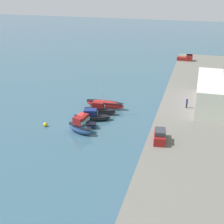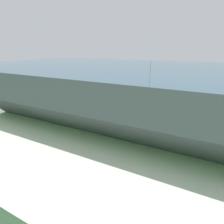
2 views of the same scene
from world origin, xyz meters
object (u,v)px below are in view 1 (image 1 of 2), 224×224
(moored_boat_0, at_px, (105,104))
(mooring_buoy_0, at_px, (45,124))
(pickup_truck_1, at_px, (186,58))
(person_on_quay, at_px, (187,103))
(moored_boat_1, at_px, (100,110))
(moored_boat_4, at_px, (80,127))
(moored_boat_2, at_px, (92,116))
(parked_car_0, at_px, (160,136))
(moored_boat_3, at_px, (84,122))

(moored_boat_0, height_order, mooring_buoy_0, moored_boat_0)
(pickup_truck_1, distance_m, mooring_buoy_0, 56.63)
(person_on_quay, distance_m, mooring_buoy_0, 28.21)
(moored_boat_1, distance_m, moored_boat_4, 9.00)
(mooring_buoy_0, bearing_deg, person_on_quay, 116.94)
(pickup_truck_1, bearing_deg, mooring_buoy_0, -22.55)
(moored_boat_1, height_order, moored_boat_2, moored_boat_1)
(moored_boat_0, bearing_deg, moored_boat_4, -1.60)
(pickup_truck_1, bearing_deg, moored_boat_0, -18.67)
(parked_car_0, bearing_deg, moored_boat_1, 135.13)
(moored_boat_4, bearing_deg, moored_boat_0, -164.90)
(moored_boat_0, height_order, moored_boat_2, moored_boat_2)
(moored_boat_0, height_order, moored_boat_1, moored_boat_1)
(moored_boat_3, relative_size, parked_car_0, 1.24)
(moored_boat_3, height_order, person_on_quay, person_on_quay)
(moored_boat_1, xyz_separation_m, moored_boat_3, (6.25, -1.04, -0.08))
(moored_boat_1, distance_m, moored_boat_2, 3.24)
(moored_boat_3, relative_size, mooring_buoy_0, 7.15)
(moored_boat_4, distance_m, mooring_buoy_0, 7.33)
(moored_boat_3, height_order, moored_boat_4, moored_boat_4)
(moored_boat_1, bearing_deg, pickup_truck_1, 156.31)
(moored_boat_0, bearing_deg, person_on_quay, 96.57)
(moored_boat_2, relative_size, moored_boat_4, 1.36)
(pickup_truck_1, bearing_deg, moored_boat_1, -17.45)
(moored_boat_1, height_order, person_on_quay, moored_boat_1)
(parked_car_0, relative_size, mooring_buoy_0, 5.74)
(moored_boat_0, bearing_deg, moored_boat_3, -4.32)
(moored_boat_2, bearing_deg, moored_boat_4, -16.40)
(moored_boat_0, relative_size, person_on_quay, 4.02)
(parked_car_0, bearing_deg, person_on_quay, 71.42)
(mooring_buoy_0, bearing_deg, moored_boat_4, 84.90)
(moored_boat_0, relative_size, moored_boat_2, 1.15)
(moored_boat_0, xyz_separation_m, mooring_buoy_0, (11.60, -8.18, -0.51))
(moored_boat_3, height_order, pickup_truck_1, pickup_truck_1)
(moored_boat_3, bearing_deg, moored_boat_0, -176.76)
(moored_boat_0, distance_m, moored_boat_2, 6.51)
(moored_boat_0, height_order, moored_boat_3, moored_boat_3)
(moored_boat_2, xyz_separation_m, moored_boat_4, (5.78, -0.21, 0.34))
(person_on_quay, bearing_deg, moored_boat_3, -59.42)
(mooring_buoy_0, bearing_deg, moored_boat_2, 124.45)
(moored_boat_4, bearing_deg, person_on_quay, 146.34)
(moored_boat_0, xyz_separation_m, moored_boat_4, (12.25, -0.92, 0.23))
(moored_boat_2, bearing_deg, moored_boat_1, 155.50)
(moored_boat_0, xyz_separation_m, moored_boat_2, (6.47, -0.71, -0.11))
(moored_boat_3, distance_m, parked_car_0, 15.55)
(mooring_buoy_0, bearing_deg, parked_car_0, 83.23)
(moored_boat_3, xyz_separation_m, moored_boat_4, (2.71, 0.25, 0.26))
(moored_boat_3, relative_size, moored_boat_4, 0.99)
(moored_boat_4, distance_m, person_on_quay, 22.33)
(moored_boat_3, xyz_separation_m, parked_car_0, (4.65, 14.75, 1.58))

